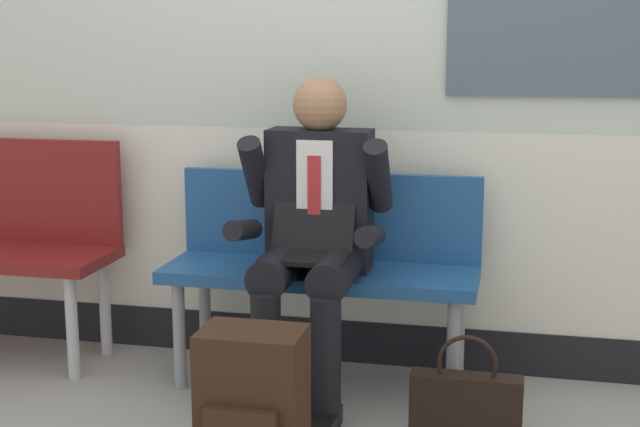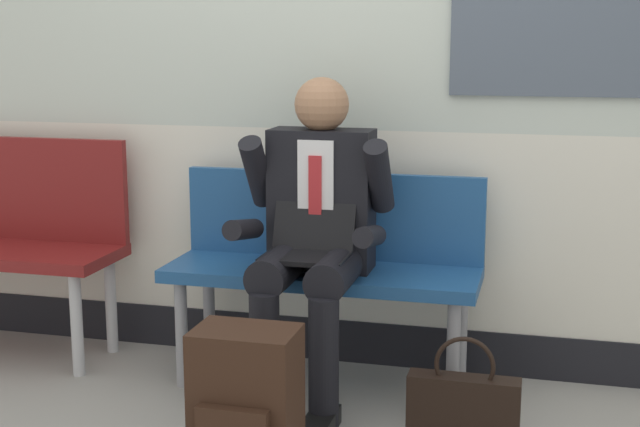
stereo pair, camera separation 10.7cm
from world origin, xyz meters
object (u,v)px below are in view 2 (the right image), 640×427
backpack (246,410)px  person_seated (313,232)px  handbag (463,408)px  bench_with_person (326,257)px

backpack → person_seated: bearing=88.3°
person_seated → backpack: 0.84m
person_seated → handbag: (0.61, -0.29, -0.53)m
person_seated → handbag: size_ratio=3.14×
person_seated → backpack: (-0.02, -0.74, -0.41)m
bench_with_person → person_seated: size_ratio=1.00×
bench_with_person → person_seated: 0.24m
bench_with_person → person_seated: (0.00, -0.19, 0.15)m
bench_with_person → backpack: size_ratio=2.44×
person_seated → handbag: 0.85m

